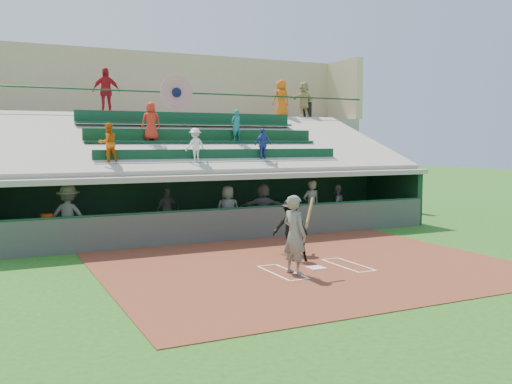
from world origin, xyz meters
name	(u,v)px	position (x,y,z in m)	size (l,w,h in m)	color
ground	(316,269)	(0.00, 0.00, 0.00)	(100.00, 100.00, 0.00)	#215618
dirt_slab	(306,265)	(0.00, 0.50, 0.01)	(11.00, 9.00, 0.02)	#612B1B
home_plate	(316,268)	(0.00, 0.00, 0.04)	(0.43, 0.43, 0.03)	white
batters_box_chalk	(316,268)	(0.00, 0.00, 0.02)	(2.65, 1.85, 0.01)	white
dugout_floor	(221,232)	(0.00, 6.75, 0.02)	(16.00, 3.50, 0.04)	gray
concourse_slab	(167,165)	(0.00, 13.50, 2.30)	(20.00, 3.00, 4.60)	gray
grandstand	(187,168)	(-0.01, 10.51, 2.26)	(20.40, 10.40, 7.80)	#474C47
batter_at_plate	(295,234)	(-0.83, -0.30, 1.04)	(0.96, 0.84, 2.03)	#5E615C
catcher	(298,240)	(0.05, 1.07, 0.61)	(0.58, 0.45, 1.18)	black
home_umpire	(290,226)	(0.45, 2.23, 0.84)	(1.06, 0.61, 1.64)	black
dugout_bench	(207,223)	(-0.15, 7.87, 0.25)	(14.30, 0.43, 0.43)	olive
white_table	(49,236)	(-6.14, 6.08, 0.41)	(0.85, 0.64, 0.74)	silver
water_cooler	(47,219)	(-6.19, 6.01, 0.96)	(0.36, 0.36, 0.36)	#DD490D
dugout_player_a	(69,216)	(-5.53, 6.04, 1.04)	(1.29, 0.74, 2.00)	#5D605A
dugout_player_b	(167,211)	(-1.97, 7.10, 0.90)	(1.01, 0.42, 1.72)	#555752
dugout_player_c	(228,211)	(-0.06, 5.93, 0.94)	(0.88, 0.57, 1.79)	#5D605B
dugout_player_d	(263,207)	(1.46, 6.15, 0.95)	(1.69, 0.54, 1.82)	#575A55
dugout_player_e	(311,205)	(3.30, 5.72, 0.99)	(0.69, 0.45, 1.90)	#5E625C
dugout_player_f	(336,205)	(4.88, 6.39, 0.86)	(0.80, 0.62, 1.64)	#61645F
trash_bin	(306,110)	(7.35, 12.98, 5.03)	(0.57, 0.57, 0.85)	black
concourse_staff_a	(106,91)	(-2.94, 12.76, 5.62)	(1.19, 0.50, 2.03)	#A9131D
concourse_staff_b	(281,99)	(5.50, 12.28, 5.53)	(0.91, 0.59, 1.86)	#D5570C
concourse_staff_c	(304,100)	(6.91, 12.51, 5.52)	(1.71, 0.54, 1.84)	tan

